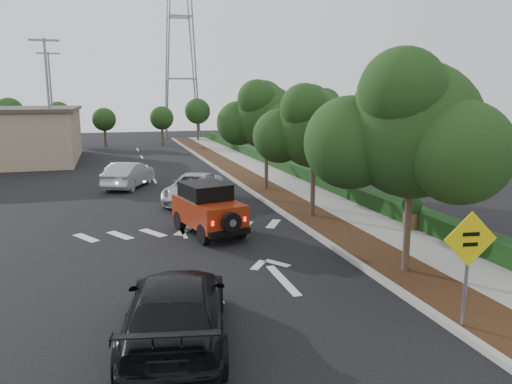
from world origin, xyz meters
name	(u,v)px	position (x,y,z in m)	size (l,w,h in m)	color
ground	(213,288)	(0.00, 0.00, 0.00)	(120.00, 120.00, 0.00)	black
curb	(254,193)	(4.60, 12.00, 0.07)	(0.20, 70.00, 0.15)	#9E9B93
planting_strip	(272,192)	(5.60, 12.00, 0.06)	(1.80, 70.00, 0.12)	black
sidewalk	(305,191)	(7.50, 12.00, 0.06)	(2.00, 70.00, 0.12)	gray
hedge	(329,183)	(8.90, 12.00, 0.40)	(0.80, 70.00, 0.80)	black
transmission_tower	(183,138)	(6.00, 48.00, 0.00)	(7.00, 4.00, 28.00)	slate
street_tree_near	(405,273)	(5.60, -0.50, 0.00)	(3.80, 3.80, 5.92)	#1A3110
street_tree_mid	(312,218)	(5.60, 6.50, 0.00)	(3.20, 3.20, 5.32)	#1A3110
street_tree_far	(266,190)	(5.60, 13.00, 0.00)	(3.40, 3.40, 5.62)	#1A3110
light_pole_a	(54,167)	(-6.50, 26.00, 0.00)	(2.00, 0.22, 9.00)	slate
light_pole_b	(55,150)	(-7.50, 38.00, 0.00)	(2.00, 0.22, 9.00)	slate
red_jeep	(207,208)	(0.87, 5.46, 0.96)	(2.37, 3.87, 1.89)	black
silver_suv_ahead	(194,188)	(1.31, 11.12, 0.68)	(2.24, 4.86, 1.35)	#B4B6BD
black_suv_oncoming	(176,309)	(-1.34, -2.77, 0.74)	(2.07, 5.10, 1.48)	black
silver_sedan_oncoming	(129,175)	(-1.55, 16.04, 0.72)	(1.51, 4.34, 1.43)	#96999D
parked_suv	(41,158)	(-7.23, 25.54, 0.74)	(1.76, 4.36, 1.49)	#A0A4A8
speed_hump_sign	(469,253)	(4.80, -4.02, 1.79)	(1.21, 0.19, 2.58)	slate
terracotta_planter	(412,208)	(8.40, 3.48, 0.91)	(0.77, 0.77, 1.34)	brown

